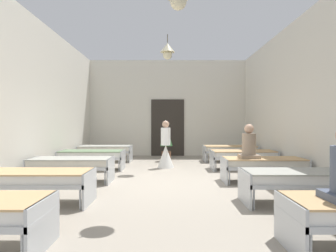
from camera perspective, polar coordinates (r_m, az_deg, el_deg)
The scene contains 13 objects.
ground_plane at distance 7.18m, azimuth -0.02°, elevation -11.06°, with size 7.23×12.04×0.10m, color #9E9384.
room_shell at distance 8.45m, azimuth 0.00°, elevation 4.95°, with size 7.03×11.64×4.08m.
bed_left_row_1 at distance 5.70m, azimuth -23.81°, elevation -9.17°, with size 1.90×0.84×0.57m.
bed_right_row_1 at distance 5.69m, azimuth 23.73°, elevation -9.19°, with size 1.90×0.84×0.57m.
bed_left_row_2 at distance 7.46m, azimuth -17.84°, elevation -6.84°, with size 1.90×0.84×0.57m.
bed_right_row_2 at distance 7.45m, azimuth 17.82°, elevation -6.85°, with size 1.90×0.84×0.57m.
bed_left_row_3 at distance 9.27m, azimuth -14.20°, elevation -5.38°, with size 1.90×0.84×0.57m.
bed_right_row_3 at distance 9.26m, azimuth 14.23°, elevation -5.38°, with size 1.90×0.84×0.57m.
bed_left_row_4 at distance 11.11m, azimuth -11.77°, elevation -4.38°, with size 1.90×0.84×0.57m.
bed_right_row_4 at distance 11.11m, azimuth 11.83°, elevation -4.39°, with size 1.90×0.84×0.57m.
nurse_near_aisle at distance 9.39m, azimuth -0.35°, elevation -4.73°, with size 0.52×0.52×1.49m.
patient_seated_secondary at distance 7.27m, azimuth 15.30°, elevation -3.62°, with size 0.44×0.44×0.80m.
potted_plant at distance 10.96m, azimuth -0.22°, elevation -2.76°, with size 0.46×0.46×1.29m.
Camera 1 is at (0.02, -7.03, 1.40)m, focal length 31.95 mm.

